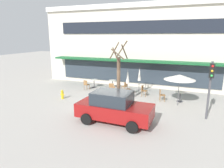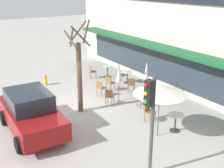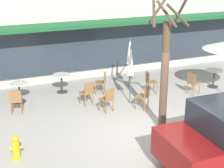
{
  "view_description": "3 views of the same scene",
  "coord_description": "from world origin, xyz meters",
  "px_view_note": "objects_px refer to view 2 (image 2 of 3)",
  "views": [
    {
      "loc": [
        4.91,
        -12.24,
        4.76
      ],
      "look_at": [
        -0.73,
        2.21,
        1.01
      ],
      "focal_mm": 32.0,
      "sensor_mm": 36.0,
      "label": 1
    },
    {
      "loc": [
        11.94,
        -5.29,
        5.93
      ],
      "look_at": [
        0.1,
        2.37,
        0.87
      ],
      "focal_mm": 45.0,
      "sensor_mm": 36.0,
      "label": 2
    },
    {
      "loc": [
        -4.81,
        -8.25,
        4.99
      ],
      "look_at": [
        -0.26,
        2.54,
        0.84
      ],
      "focal_mm": 55.0,
      "sensor_mm": 36.0,
      "label": 3
    }
  ],
  "objects_px": {
    "patio_umbrella_cream_folded": "(160,90)",
    "cafe_chair_1": "(141,96)",
    "cafe_table_by_tree": "(127,75)",
    "patio_umbrella_green_folded": "(146,71)",
    "street_tree": "(79,72)",
    "cafe_table_streetside": "(176,120)",
    "cafe_chair_3": "(92,71)",
    "cafe_table_near_wall": "(108,69)",
    "cafe_chair_5": "(110,82)",
    "cafe_chair_2": "(100,87)",
    "fire_hydrant": "(45,79)",
    "cafe_chair_4": "(149,110)",
    "traffic_light_pole": "(150,111)",
    "cafe_chair_0": "(109,96)",
    "cafe_chair_6": "(131,84)",
    "patio_umbrella_corner_open": "(119,72)",
    "parked_sedan": "(31,112)"
  },
  "relations": [
    {
      "from": "cafe_table_near_wall",
      "to": "cafe_chair_3",
      "type": "height_order",
      "value": "cafe_chair_3"
    },
    {
      "from": "cafe_table_by_tree",
      "to": "cafe_chair_1",
      "type": "bearing_deg",
      "value": -24.43
    },
    {
      "from": "cafe_table_near_wall",
      "to": "fire_hydrant",
      "type": "xyz_separation_m",
      "value": [
        -0.72,
        -4.08,
        -0.16
      ]
    },
    {
      "from": "cafe_table_by_tree",
      "to": "patio_umbrella_green_folded",
      "type": "relative_size",
      "value": 0.35
    },
    {
      "from": "patio_umbrella_green_folded",
      "to": "cafe_chair_5",
      "type": "relative_size",
      "value": 2.47
    },
    {
      "from": "patio_umbrella_corner_open",
      "to": "cafe_chair_6",
      "type": "relative_size",
      "value": 2.47
    },
    {
      "from": "cafe_table_near_wall",
      "to": "cafe_chair_0",
      "type": "xyz_separation_m",
      "value": [
        4.02,
        -2.41,
        0.01
      ]
    },
    {
      "from": "cafe_chair_0",
      "to": "patio_umbrella_cream_folded",
      "type": "bearing_deg",
      "value": 0.09
    },
    {
      "from": "cafe_chair_4",
      "to": "traffic_light_pole",
      "type": "height_order",
      "value": "traffic_light_pole"
    },
    {
      "from": "cafe_chair_3",
      "to": "fire_hydrant",
      "type": "height_order",
      "value": "cafe_chair_3"
    },
    {
      "from": "patio_umbrella_corner_open",
      "to": "traffic_light_pole",
      "type": "distance_m",
      "value": 6.27
    },
    {
      "from": "cafe_table_streetside",
      "to": "cafe_chair_0",
      "type": "xyz_separation_m",
      "value": [
        -3.8,
        -0.9,
        0.01
      ]
    },
    {
      "from": "cafe_chair_2",
      "to": "cafe_chair_6",
      "type": "relative_size",
      "value": 1.0
    },
    {
      "from": "cafe_chair_0",
      "to": "traffic_light_pole",
      "type": "bearing_deg",
      "value": -19.87
    },
    {
      "from": "cafe_table_streetside",
      "to": "cafe_chair_5",
      "type": "relative_size",
      "value": 0.85
    },
    {
      "from": "cafe_table_by_tree",
      "to": "patio_umbrella_cream_folded",
      "type": "relative_size",
      "value": 0.35
    },
    {
      "from": "cafe_chair_6",
      "to": "fire_hydrant",
      "type": "height_order",
      "value": "cafe_chair_6"
    },
    {
      "from": "cafe_chair_2",
      "to": "cafe_chair_3",
      "type": "xyz_separation_m",
      "value": [
        -2.98,
        1.11,
        0.0
      ]
    },
    {
      "from": "patio_umbrella_green_folded",
      "to": "cafe_chair_0",
      "type": "distance_m",
      "value": 2.37
    },
    {
      "from": "patio_umbrella_corner_open",
      "to": "cafe_chair_1",
      "type": "bearing_deg",
      "value": 25.92
    },
    {
      "from": "cafe_chair_6",
      "to": "cafe_chair_1",
      "type": "bearing_deg",
      "value": -21.8
    },
    {
      "from": "patio_umbrella_green_folded",
      "to": "parked_sedan",
      "type": "height_order",
      "value": "patio_umbrella_green_folded"
    },
    {
      "from": "cafe_table_near_wall",
      "to": "fire_hydrant",
      "type": "distance_m",
      "value": 4.15
    },
    {
      "from": "cafe_table_streetside",
      "to": "cafe_chair_4",
      "type": "bearing_deg",
      "value": -165.12
    },
    {
      "from": "patio_umbrella_corner_open",
      "to": "cafe_chair_5",
      "type": "bearing_deg",
      "value": 165.67
    },
    {
      "from": "cafe_table_streetside",
      "to": "cafe_chair_3",
      "type": "bearing_deg",
      "value": 176.78
    },
    {
      "from": "cafe_chair_2",
      "to": "cafe_chair_4",
      "type": "relative_size",
      "value": 1.0
    },
    {
      "from": "patio_umbrella_green_folded",
      "to": "street_tree",
      "type": "height_order",
      "value": "street_tree"
    },
    {
      "from": "cafe_table_near_wall",
      "to": "cafe_chair_5",
      "type": "height_order",
      "value": "cafe_chair_5"
    },
    {
      "from": "cafe_chair_5",
      "to": "cafe_chair_4",
      "type": "bearing_deg",
      "value": -7.77
    },
    {
      "from": "cafe_chair_5",
      "to": "fire_hydrant",
      "type": "relative_size",
      "value": 1.26
    },
    {
      "from": "cafe_table_by_tree",
      "to": "cafe_chair_2",
      "type": "height_order",
      "value": "cafe_chair_2"
    },
    {
      "from": "cafe_chair_0",
      "to": "cafe_chair_3",
      "type": "bearing_deg",
      "value": 162.51
    },
    {
      "from": "cafe_chair_0",
      "to": "cafe_chair_2",
      "type": "bearing_deg",
      "value": 169.7
    },
    {
      "from": "patio_umbrella_green_folded",
      "to": "cafe_chair_2",
      "type": "height_order",
      "value": "patio_umbrella_green_folded"
    },
    {
      "from": "cafe_chair_0",
      "to": "fire_hydrant",
      "type": "bearing_deg",
      "value": -160.57
    },
    {
      "from": "traffic_light_pole",
      "to": "patio_umbrella_cream_folded",
      "type": "bearing_deg",
      "value": 131.3
    },
    {
      "from": "patio_umbrella_cream_folded",
      "to": "cafe_chair_2",
      "type": "bearing_deg",
      "value": 177.34
    },
    {
      "from": "cafe_chair_3",
      "to": "cafe_chair_6",
      "type": "bearing_deg",
      "value": 10.88
    },
    {
      "from": "cafe_chair_0",
      "to": "cafe_chair_2",
      "type": "distance_m",
      "value": 1.33
    },
    {
      "from": "cafe_chair_2",
      "to": "cafe_table_streetside",
      "type": "bearing_deg",
      "value": 7.35
    },
    {
      "from": "cafe_chair_5",
      "to": "cafe_chair_6",
      "type": "height_order",
      "value": "same"
    },
    {
      "from": "street_tree",
      "to": "patio_umbrella_corner_open",
      "type": "bearing_deg",
      "value": 91.1
    },
    {
      "from": "patio_umbrella_corner_open",
      "to": "cafe_chair_5",
      "type": "distance_m",
      "value": 1.93
    },
    {
      "from": "cafe_chair_3",
      "to": "parked_sedan",
      "type": "height_order",
      "value": "parked_sedan"
    },
    {
      "from": "traffic_light_pole",
      "to": "cafe_table_by_tree",
      "type": "bearing_deg",
      "value": 148.41
    },
    {
      "from": "cafe_table_by_tree",
      "to": "patio_umbrella_cream_folded",
      "type": "height_order",
      "value": "patio_umbrella_cream_folded"
    },
    {
      "from": "cafe_chair_5",
      "to": "fire_hydrant",
      "type": "height_order",
      "value": "cafe_chair_5"
    },
    {
      "from": "patio_umbrella_cream_folded",
      "to": "cafe_chair_4",
      "type": "distance_m",
      "value": 2.0
    },
    {
      "from": "patio_umbrella_cream_folded",
      "to": "cafe_chair_1",
      "type": "height_order",
      "value": "patio_umbrella_cream_folded"
    }
  ]
}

